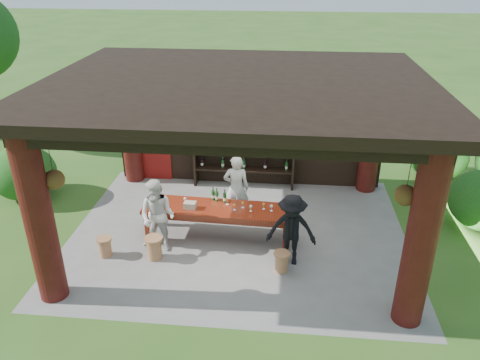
# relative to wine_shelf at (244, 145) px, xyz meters

# --- Properties ---
(ground) EXTENTS (90.00, 90.00, 0.00)m
(ground) POSITION_rel_wine_shelf_xyz_m (0.10, -2.45, -1.17)
(ground) COLOR #2D5119
(ground) RESTS_ON ground
(pavilion) EXTENTS (7.50, 6.00, 3.60)m
(pavilion) POSITION_rel_wine_shelf_xyz_m (0.09, -2.02, 0.96)
(pavilion) COLOR slate
(pavilion) RESTS_ON ground
(wine_shelf) EXTENTS (2.66, 0.40, 2.34)m
(wine_shelf) POSITION_rel_wine_shelf_xyz_m (0.00, 0.00, 0.00)
(wine_shelf) COLOR black
(wine_shelf) RESTS_ON ground
(tasting_table) EXTENTS (3.25, 0.97, 0.75)m
(tasting_table) POSITION_rel_wine_shelf_xyz_m (-0.32, -2.62, -0.54)
(tasting_table) COLOR #5B210D
(tasting_table) RESTS_ON ground
(stool_near_left) EXTENTS (0.38, 0.38, 0.50)m
(stool_near_left) POSITION_rel_wine_shelf_xyz_m (-1.52, -3.54, -0.91)
(stool_near_left) COLOR #9B613E
(stool_near_left) RESTS_ON ground
(stool_near_right) EXTENTS (0.32, 0.32, 0.43)m
(stool_near_right) POSITION_rel_wine_shelf_xyz_m (1.09, -3.71, -0.95)
(stool_near_right) COLOR #9B613E
(stool_near_right) RESTS_ON ground
(stool_far_left) EXTENTS (0.32, 0.32, 0.43)m
(stool_far_left) POSITION_rel_wine_shelf_xyz_m (-2.56, -3.55, -0.95)
(stool_far_left) COLOR #9B613E
(stool_far_left) RESTS_ON ground
(host) EXTENTS (0.61, 0.42, 1.61)m
(host) POSITION_rel_wine_shelf_xyz_m (-0.01, -1.78, -0.37)
(host) COLOR beige
(host) RESTS_ON ground
(guest_woman) EXTENTS (0.88, 0.74, 1.60)m
(guest_woman) POSITION_rel_wine_shelf_xyz_m (-1.49, -3.19, -0.38)
(guest_woman) COLOR silver
(guest_woman) RESTS_ON ground
(guest_man) EXTENTS (1.00, 0.59, 1.53)m
(guest_man) POSITION_rel_wine_shelf_xyz_m (1.25, -3.41, -0.41)
(guest_man) COLOR black
(guest_man) RESTS_ON ground
(table_bottles) EXTENTS (0.35, 0.18, 0.31)m
(table_bottles) POSITION_rel_wine_shelf_xyz_m (-0.35, -2.32, -0.27)
(table_bottles) COLOR #194C1E
(table_bottles) RESTS_ON tasting_table
(table_glasses) EXTENTS (1.95, 0.31, 0.15)m
(table_glasses) POSITION_rel_wine_shelf_xyz_m (0.14, -2.60, -0.35)
(table_glasses) COLOR silver
(table_glasses) RESTS_ON tasting_table
(napkin_basket) EXTENTS (0.27, 0.19, 0.14)m
(napkin_basket) POSITION_rel_wine_shelf_xyz_m (-0.91, -2.71, -0.35)
(napkin_basket) COLOR #BF6672
(napkin_basket) RESTS_ON tasting_table
(shrubs) EXTENTS (14.63, 7.57, 1.36)m
(shrubs) POSITION_rel_wine_shelf_xyz_m (2.76, -1.45, -0.61)
(shrubs) COLOR #194C14
(shrubs) RESTS_ON ground
(trees) EXTENTS (21.50, 11.67, 4.80)m
(trees) POSITION_rel_wine_shelf_xyz_m (3.43, -0.78, 2.19)
(trees) COLOR #3F2819
(trees) RESTS_ON ground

